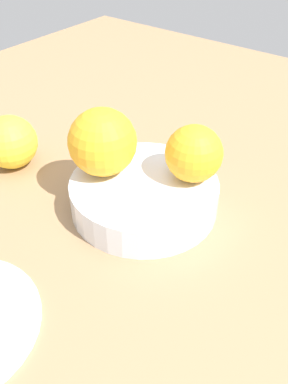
{
  "coord_description": "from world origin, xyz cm",
  "views": [
    {
      "loc": [
        29.83,
        22.89,
        31.21
      ],
      "look_at": [
        0.0,
        0.0,
        2.17
      ],
      "focal_mm": 40.01,
      "sensor_mm": 36.0,
      "label": 1
    }
  ],
  "objects_px": {
    "orange_in_bowl_0": "(194,154)",
    "orange_in_bowl_1": "(102,142)",
    "fruit_bowl": "(144,195)",
    "orange_loose_0": "(10,142)"
  },
  "relations": [
    {
      "from": "orange_in_bowl_0",
      "to": "orange_in_bowl_1",
      "type": "xyz_separation_m",
      "value": [
        0.05,
        -0.09,
        0.01
      ]
    },
    {
      "from": "fruit_bowl",
      "to": "orange_in_bowl_0",
      "type": "bearing_deg",
      "value": 135.7
    },
    {
      "from": "fruit_bowl",
      "to": "orange_in_bowl_1",
      "type": "distance_m",
      "value": 0.08
    },
    {
      "from": "fruit_bowl",
      "to": "orange_in_bowl_0",
      "type": "height_order",
      "value": "orange_in_bowl_0"
    },
    {
      "from": "fruit_bowl",
      "to": "orange_loose_0",
      "type": "xyz_separation_m",
      "value": [
        0.03,
        -0.19,
        0.02
      ]
    },
    {
      "from": "fruit_bowl",
      "to": "orange_in_bowl_1",
      "type": "height_order",
      "value": "orange_in_bowl_1"
    },
    {
      "from": "orange_in_bowl_0",
      "to": "orange_loose_0",
      "type": "xyz_separation_m",
      "value": [
        0.07,
        -0.22,
        -0.03
      ]
    },
    {
      "from": "fruit_bowl",
      "to": "orange_loose_0",
      "type": "height_order",
      "value": "orange_loose_0"
    },
    {
      "from": "fruit_bowl",
      "to": "orange_in_bowl_1",
      "type": "xyz_separation_m",
      "value": [
        0.01,
        -0.05,
        0.06
      ]
    },
    {
      "from": "orange_in_bowl_0",
      "to": "orange_loose_0",
      "type": "bearing_deg",
      "value": -72.22
    }
  ]
}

